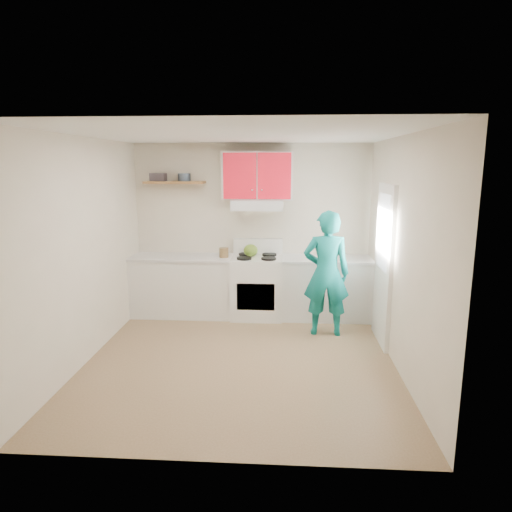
# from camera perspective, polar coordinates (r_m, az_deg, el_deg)

# --- Properties ---
(floor) EXTENTS (3.80, 3.80, 0.00)m
(floor) POSITION_cam_1_polar(r_m,az_deg,el_deg) (5.51, -1.97, -12.95)
(floor) COLOR brown
(floor) RESTS_ON ground
(ceiling) EXTENTS (3.60, 3.80, 0.04)m
(ceiling) POSITION_cam_1_polar(r_m,az_deg,el_deg) (5.03, -2.18, 15.15)
(ceiling) COLOR white
(ceiling) RESTS_ON floor
(back_wall) EXTENTS (3.60, 0.04, 2.60)m
(back_wall) POSITION_cam_1_polar(r_m,az_deg,el_deg) (6.98, -0.53, 3.43)
(back_wall) COLOR beige
(back_wall) RESTS_ON floor
(front_wall) EXTENTS (3.60, 0.04, 2.60)m
(front_wall) POSITION_cam_1_polar(r_m,az_deg,el_deg) (3.28, -5.36, -5.92)
(front_wall) COLOR beige
(front_wall) RESTS_ON floor
(left_wall) EXTENTS (0.04, 3.80, 2.60)m
(left_wall) POSITION_cam_1_polar(r_m,az_deg,el_deg) (5.58, -20.79, 0.64)
(left_wall) COLOR beige
(left_wall) RESTS_ON floor
(right_wall) EXTENTS (0.04, 3.80, 2.60)m
(right_wall) POSITION_cam_1_polar(r_m,az_deg,el_deg) (5.25, 17.88, 0.18)
(right_wall) COLOR beige
(right_wall) RESTS_ON floor
(door) EXTENTS (0.05, 0.85, 2.05)m
(door) POSITION_cam_1_polar(r_m,az_deg,el_deg) (5.96, 15.88, -1.09)
(door) COLOR white
(door) RESTS_ON floor
(door_glass) EXTENTS (0.01, 0.55, 0.95)m
(door_glass) POSITION_cam_1_polar(r_m,az_deg,el_deg) (5.88, 15.84, 2.96)
(door_glass) COLOR white
(door_glass) RESTS_ON door
(counter_left) EXTENTS (1.52, 0.60, 0.90)m
(counter_left) POSITION_cam_1_polar(r_m,az_deg,el_deg) (7.01, -9.22, -3.78)
(counter_left) COLOR silver
(counter_left) RESTS_ON floor
(counter_right) EXTENTS (1.32, 0.60, 0.90)m
(counter_right) POSITION_cam_1_polar(r_m,az_deg,el_deg) (6.87, 8.85, -4.09)
(counter_right) COLOR silver
(counter_right) RESTS_ON floor
(stove) EXTENTS (0.76, 0.65, 0.92)m
(stove) POSITION_cam_1_polar(r_m,az_deg,el_deg) (6.82, 0.13, -3.96)
(stove) COLOR white
(stove) RESTS_ON floor
(range_hood) EXTENTS (0.76, 0.44, 0.15)m
(range_hood) POSITION_cam_1_polar(r_m,az_deg,el_deg) (6.71, 0.19, 6.50)
(range_hood) COLOR silver
(range_hood) RESTS_ON back_wall
(upper_cabinets) EXTENTS (1.02, 0.33, 0.70)m
(upper_cabinets) POSITION_cam_1_polar(r_m,az_deg,el_deg) (6.74, 0.22, 10.14)
(upper_cabinets) COLOR red
(upper_cabinets) RESTS_ON back_wall
(shelf) EXTENTS (0.90, 0.30, 0.04)m
(shelf) POSITION_cam_1_polar(r_m,az_deg,el_deg) (6.94, -10.26, 9.18)
(shelf) COLOR brown
(shelf) RESTS_ON back_wall
(books) EXTENTS (0.23, 0.17, 0.12)m
(books) POSITION_cam_1_polar(r_m,az_deg,el_deg) (7.02, -12.28, 9.75)
(books) COLOR #3F383F
(books) RESTS_ON shelf
(tin) EXTENTS (0.24, 0.24, 0.12)m
(tin) POSITION_cam_1_polar(r_m,az_deg,el_deg) (6.93, -9.09, 9.84)
(tin) COLOR #333D4C
(tin) RESTS_ON shelf
(kettle) EXTENTS (0.27, 0.27, 0.18)m
(kettle) POSITION_cam_1_polar(r_m,az_deg,el_deg) (6.78, -0.68, 0.73)
(kettle) COLOR #5A7F23
(kettle) RESTS_ON stove
(crock) EXTENTS (0.15, 0.15, 0.17)m
(crock) POSITION_cam_1_polar(r_m,az_deg,el_deg) (6.72, -4.10, 0.34)
(crock) COLOR brown
(crock) RESTS_ON counter_left
(cutting_board) EXTENTS (0.29, 0.23, 0.02)m
(cutting_board) POSITION_cam_1_polar(r_m,az_deg,el_deg) (6.63, 7.69, -0.53)
(cutting_board) COLOR olive
(cutting_board) RESTS_ON counter_right
(silicone_mat) EXTENTS (0.30, 0.26, 0.01)m
(silicone_mat) POSITION_cam_1_polar(r_m,az_deg,el_deg) (6.71, 11.82, -0.58)
(silicone_mat) COLOR red
(silicone_mat) RESTS_ON counter_right
(person) EXTENTS (0.63, 0.42, 1.70)m
(person) POSITION_cam_1_polar(r_m,az_deg,el_deg) (6.10, 8.90, -2.20)
(person) COLOR #0D7B79
(person) RESTS_ON floor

